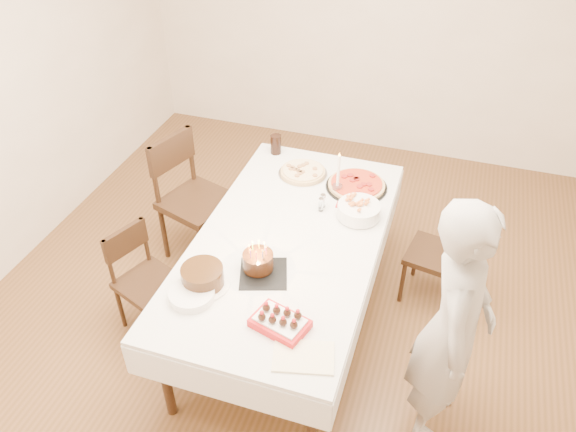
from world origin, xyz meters
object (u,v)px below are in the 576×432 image
(pizza_white, at_px, (303,172))
(person, at_px, (453,328))
(pasta_bowl, at_px, (359,210))
(birthday_cake, at_px, (258,257))
(cola_glass, at_px, (276,144))
(taper_candle, at_px, (338,173))
(pizza_pepperoni, at_px, (357,185))
(strawberry_box, at_px, (280,322))
(chair_left_dessert, at_px, (148,283))
(chair_left_savory, at_px, (197,202))
(chair_right_savory, at_px, (435,255))
(dining_table, at_px, (288,280))
(layer_cake, at_px, (203,277))

(pizza_white, bearing_deg, person, -45.73)
(pasta_bowl, distance_m, birthday_cake, 0.82)
(pizza_white, xyz_separation_m, cola_glass, (-0.29, 0.23, 0.06))
(taper_candle, xyz_separation_m, birthday_cake, (-0.26, -0.91, -0.07))
(pizza_pepperoni, distance_m, strawberry_box, 1.41)
(chair_left_dessert, xyz_separation_m, strawberry_box, (1.07, -0.38, 0.39))
(pizza_white, height_order, birthday_cake, birthday_cake)
(person, xyz_separation_m, pasta_bowl, (-0.69, 0.84, -0.00))
(pizza_white, relative_size, taper_candle, 1.10)
(chair_left_savory, bearing_deg, person, 171.91)
(person, bearing_deg, chair_right_savory, 8.67)
(taper_candle, distance_m, cola_glass, 0.70)
(pasta_bowl, bearing_deg, taper_candle, 131.65)
(chair_left_dessert, xyz_separation_m, cola_glass, (0.47, 1.30, 0.44))
(strawberry_box, bearing_deg, birthday_cake, 124.69)
(dining_table, height_order, layer_cake, layer_cake)
(pasta_bowl, bearing_deg, chair_left_dessert, -151.14)
(pizza_pepperoni, height_order, layer_cake, layer_cake)
(cola_glass, bearing_deg, pizza_pepperoni, -20.91)
(chair_left_dessert, height_order, person, person)
(dining_table, height_order, strawberry_box, strawberry_box)
(pizza_pepperoni, bearing_deg, pasta_bowl, -75.30)
(cola_glass, relative_size, layer_cake, 0.50)
(chair_right_savory, xyz_separation_m, chair_left_savory, (-1.80, -0.09, 0.11))
(dining_table, relative_size, chair_right_savory, 2.68)
(pizza_pepperoni, distance_m, taper_candle, 0.21)
(pasta_bowl, bearing_deg, chair_left_savory, 175.25)
(dining_table, distance_m, taper_candle, 0.82)
(chair_left_savory, bearing_deg, dining_table, 170.15)
(pizza_pepperoni, height_order, cola_glass, cola_glass)
(strawberry_box, bearing_deg, cola_glass, 109.75)
(birthday_cake, bearing_deg, pizza_white, 92.30)
(chair_right_savory, xyz_separation_m, strawberry_box, (-0.73, -1.26, 0.39))
(layer_cake, relative_size, strawberry_box, 1.06)
(chair_left_dessert, bearing_deg, chair_right_savory, -132.67)
(dining_table, relative_size, chair_left_dessert, 2.73)
(chair_left_dessert, height_order, pizza_white, pizza_white)
(dining_table, height_order, pizza_white, pizza_white)
(dining_table, xyz_separation_m, person, (1.06, -0.48, 0.43))
(layer_cake, bearing_deg, pasta_bowl, 51.55)
(chair_right_savory, distance_m, chair_left_savory, 1.81)
(chair_left_savory, xyz_separation_m, person, (1.95, -0.95, 0.29))
(chair_left_savory, distance_m, pasta_bowl, 1.30)
(pizza_white, xyz_separation_m, pasta_bowl, (0.50, -0.38, 0.03))
(person, bearing_deg, dining_table, 66.21)
(chair_right_savory, height_order, taper_candle, taper_candle)
(person, distance_m, taper_candle, 1.40)
(chair_left_dessert, bearing_deg, pizza_white, -104.03)
(pizza_pepperoni, distance_m, birthday_cake, 1.08)
(pasta_bowl, bearing_deg, dining_table, -136.55)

